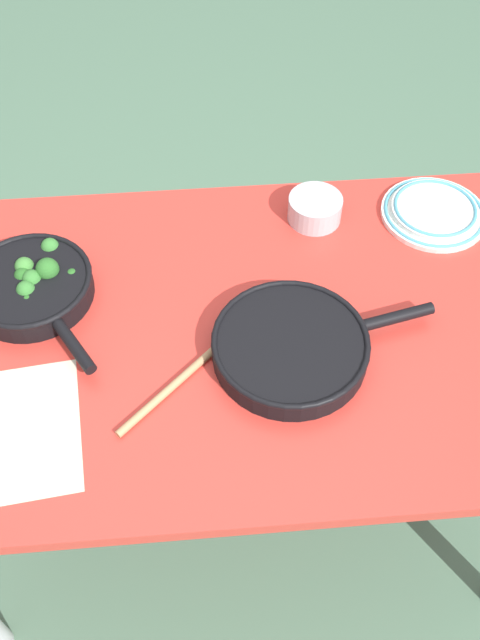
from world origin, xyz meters
name	(u,v)px	position (x,y,z in m)	size (l,w,h in m)	color
ground_plane	(240,487)	(0.00, 0.00, 0.00)	(14.00, 14.00, 0.00)	#51755B
dining_table_red	(240,350)	(0.00, 0.00, 0.65)	(1.34, 0.83, 0.73)	red
skillet_broccoli	(32,286)	(-0.41, 0.11, 0.76)	(0.27, 0.36, 0.08)	black
skillet_eggs	(292,347)	(0.09, -0.08, 0.76)	(0.44, 0.30, 0.05)	black
wooden_spoon	(203,359)	(-0.08, -0.08, 0.74)	(0.27, 0.26, 0.02)	tan
dinner_plate_stack	(434,211)	(0.46, 0.28, 0.75)	(0.24, 0.24, 0.03)	silver
prep_bowl_steel	(315,209)	(0.19, 0.29, 0.76)	(0.12, 0.12, 0.06)	#B7B7BC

